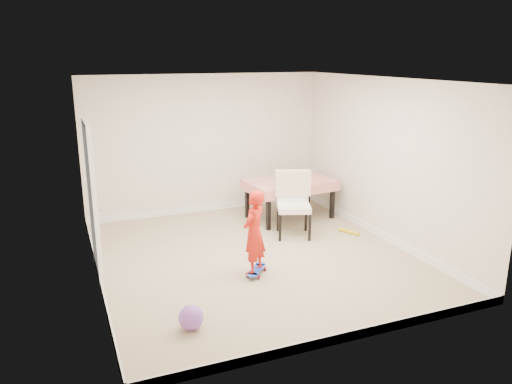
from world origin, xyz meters
name	(u,v)px	position (x,y,z in m)	size (l,w,h in m)	color
ground	(255,257)	(0.00, 0.00, 0.00)	(5.00, 5.00, 0.00)	tan
ceiling	(255,81)	(0.00, 0.00, 2.58)	(4.50, 5.00, 0.04)	silver
wall_back	(206,145)	(0.00, 2.48, 1.30)	(4.50, 0.04, 2.60)	silver
wall_front	(348,226)	(0.00, -2.48, 1.30)	(4.50, 0.04, 2.60)	silver
wall_left	(92,188)	(-2.23, 0.00, 1.30)	(0.04, 5.00, 2.60)	silver
wall_right	(384,161)	(2.23, 0.00, 1.30)	(0.04, 5.00, 2.60)	silver
door	(93,202)	(-2.22, 0.30, 1.02)	(0.10, 0.94, 2.11)	white
baseboard_back	(207,208)	(0.00, 2.49, 0.06)	(4.50, 0.02, 0.12)	white
baseboard_front	(343,337)	(0.00, -2.49, 0.06)	(4.50, 0.02, 0.12)	white
baseboard_left	(99,277)	(-2.24, 0.00, 0.06)	(0.02, 5.00, 0.12)	white
baseboard_right	(380,234)	(2.24, 0.00, 0.06)	(0.02, 5.00, 0.12)	white
dining_table	(290,199)	(1.29, 1.49, 0.36)	(1.54, 0.97, 0.72)	red
dining_chair	(294,205)	(0.94, 0.61, 0.54)	(0.58, 0.66, 1.08)	silver
skateboard	(256,272)	(-0.21, -0.57, 0.04)	(0.51, 0.19, 0.08)	blue
child	(254,235)	(-0.25, -0.59, 0.58)	(0.43, 0.28, 1.17)	red
balloon	(191,318)	(-1.41, -1.63, 0.14)	(0.28, 0.28, 0.28)	#9150C1
foam_toy	(349,232)	(1.86, 0.35, 0.03)	(0.06, 0.06, 0.40)	gold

